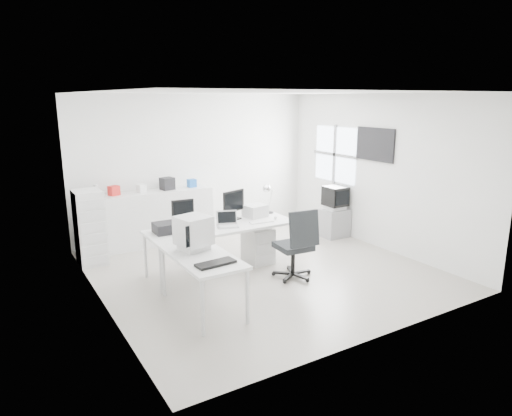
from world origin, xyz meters
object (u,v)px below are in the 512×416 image
office_chair (293,243)px  tv_cabinet (334,223)px  drawer_pedestal (258,245)px  crt_monitor (194,235)px  inkjet_printer (168,227)px  lcd_monitor_small (183,213)px  side_desk (203,282)px  laser_printer (255,211)px  crt_tv (335,198)px  filing_cabinet (90,227)px  laptop (228,220)px  main_desk (222,248)px  lcd_monitor_large (234,205)px  sideboard (159,217)px

office_chair → tv_cabinet: (1.96, 1.31, -0.28)m
drawer_pedestal → crt_monitor: bearing=-149.9°
office_chair → inkjet_printer: bearing=156.2°
inkjet_printer → lcd_monitor_small: lcd_monitor_small is taller
side_desk → crt_monitor: 0.64m
inkjet_printer → office_chair: 1.91m
laser_printer → lcd_monitor_small: bearing=168.9°
crt_tv → filing_cabinet: size_ratio=0.40×
side_desk → laptop: laptop is taller
main_desk → lcd_monitor_small: 0.85m
inkjet_printer → lcd_monitor_large: 1.22m
lcd_monitor_large → tv_cabinet: 2.53m
side_desk → crt_monitor: (0.00, 0.25, 0.59)m
inkjet_printer → laser_printer: (1.60, 0.12, 0.03)m
crt_monitor → office_chair: (1.66, 0.03, -0.40)m
crt_monitor → office_chair: crt_monitor is taller
sideboard → crt_tv: bearing=-24.1°
crt_tv → laptop: bearing=-167.6°
inkjet_printer → sideboard: size_ratio=0.21×
lcd_monitor_small → crt_monitor: (-0.30, -1.10, -0.01)m
laptop → laser_printer: (0.70, 0.32, -0.01)m
side_desk → crt_tv: 3.98m
laser_printer → sideboard: 2.06m
lcd_monitor_large → tv_cabinet: lcd_monitor_large is taller
side_desk → drawer_pedestal: bearing=36.6°
side_desk → lcd_monitor_large: (1.20, 1.35, 0.61)m
crt_monitor → tv_cabinet: 3.92m
inkjet_printer → drawer_pedestal: bearing=-0.9°
side_desk → laser_printer: (1.60, 1.32, 0.48)m
lcd_monitor_small → laser_printer: size_ratio=1.24×
sideboard → office_chair: bearing=-66.4°
main_desk → side_desk: size_ratio=1.71×
drawer_pedestal → crt_monitor: 1.91m
drawer_pedestal → filing_cabinet: size_ratio=0.48×
lcd_monitor_small → tv_cabinet: lcd_monitor_small is taller
tv_cabinet → crt_tv: size_ratio=1.13×
tv_cabinet → sideboard: bearing=155.9°
filing_cabinet → side_desk: bearing=-70.9°
tv_cabinet → lcd_monitor_small: bearing=-175.7°
lcd_monitor_large → filing_cabinet: filing_cabinet is taller
lcd_monitor_large → tv_cabinet: size_ratio=0.85×
tv_cabinet → sideboard: size_ratio=0.27×
filing_cabinet → lcd_monitor_large: bearing=-29.8°
lcd_monitor_small → lcd_monitor_large: (0.90, 0.00, 0.02)m
office_chair → sideboard: bearing=118.8°
lcd_monitor_large → sideboard: size_ratio=0.23×
crt_tv → inkjet_printer: bearing=-173.7°
main_desk → laser_printer: bearing=16.3°
laptop → sideboard: (-0.43, 2.00, -0.35)m
lcd_monitor_large → crt_monitor: 1.63m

